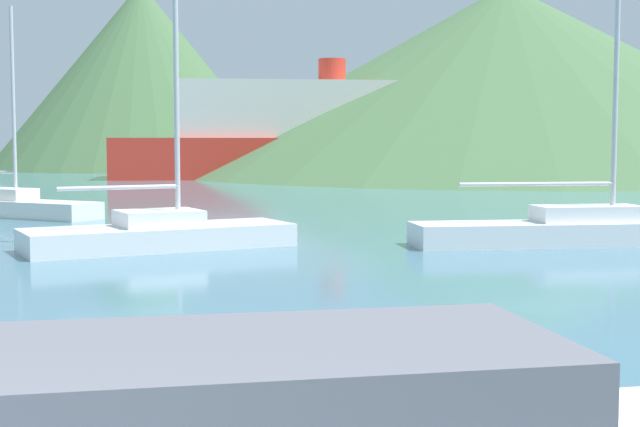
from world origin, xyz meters
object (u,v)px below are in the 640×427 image
(sailboat_inner, at_px, (587,229))
(ferry_distant, at_px, (332,136))
(sailboat_outer, at_px, (159,231))
(sailboat_middle, at_px, (4,205))

(sailboat_inner, height_order, ferry_distant, ferry_distant)
(sailboat_outer, relative_size, ferry_distant, 0.34)
(sailboat_inner, xyz_separation_m, sailboat_middle, (-17.41, 6.50, -0.00))
(sailboat_inner, relative_size, sailboat_outer, 0.84)
(sailboat_inner, distance_m, sailboat_middle, 18.58)
(sailboat_middle, bearing_deg, sailboat_inner, 2.21)
(ferry_distant, bearing_deg, sailboat_inner, -89.12)
(sailboat_middle, xyz_separation_m, ferry_distant, (8.14, 32.74, 2.45))
(sailboat_inner, relative_size, ferry_distant, 0.28)
(sailboat_inner, bearing_deg, sailboat_outer, 176.34)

